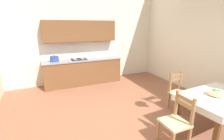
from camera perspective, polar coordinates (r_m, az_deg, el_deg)
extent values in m
cube|color=#935B42|center=(3.81, 4.22, -17.77)|extent=(6.11, 6.55, 0.10)
cube|color=silver|center=(6.02, -9.42, 15.34)|extent=(6.11, 0.12, 4.06)
cube|color=silver|center=(5.15, 34.49, 12.86)|extent=(0.12, 6.55, 4.06)
cube|color=brown|center=(5.83, -10.18, -0.67)|extent=(2.66, 0.60, 0.86)
cube|color=gray|center=(5.71, -10.37, 3.64)|extent=(2.69, 0.63, 0.04)
cube|color=white|center=(5.96, -11.20, 6.96)|extent=(2.66, 0.01, 0.55)
cube|color=brown|center=(5.73, -11.19, 13.42)|extent=(2.45, 0.34, 0.70)
cube|color=black|center=(5.70, -9.34, -5.09)|extent=(2.62, 0.02, 0.09)
cylinder|color=silver|center=(5.88, -4.71, 4.33)|extent=(0.34, 0.34, 0.02)
cylinder|color=silver|center=(5.99, -5.18, 5.65)|extent=(0.02, 0.02, 0.22)
cube|color=black|center=(5.69, -11.71, 3.79)|extent=(0.52, 0.42, 0.01)
cylinder|color=silver|center=(5.57, -12.80, 3.59)|extent=(0.11, 0.11, 0.01)
cylinder|color=silver|center=(5.62, -10.20, 3.84)|extent=(0.11, 0.11, 0.01)
cylinder|color=silver|center=(5.76, -13.19, 3.96)|extent=(0.11, 0.11, 0.01)
cylinder|color=silver|center=(5.81, -10.67, 4.20)|extent=(0.11, 0.11, 0.01)
cylinder|color=#2D4C9E|center=(5.55, -19.78, 3.62)|extent=(0.28, 0.28, 0.15)
cylinder|color=#2D4C9E|center=(5.54, -19.86, 4.48)|extent=(0.29, 0.29, 0.02)
sphere|color=black|center=(5.53, -19.88, 4.73)|extent=(0.04, 0.04, 0.04)
cube|color=brown|center=(3.71, 33.65, -7.74)|extent=(1.45, 0.99, 0.02)
cube|color=brown|center=(3.21, 33.02, -18.79)|extent=(0.07, 0.07, 0.73)
cube|color=brown|center=(3.56, 21.97, -13.77)|extent=(0.07, 0.07, 0.73)
cube|color=brown|center=(4.53, 32.64, -8.73)|extent=(0.07, 0.07, 0.73)
cube|color=silver|center=(3.70, 33.68, -7.55)|extent=(1.51, 1.06, 0.00)
cube|color=silver|center=(3.95, 27.54, -6.29)|extent=(1.45, 0.11, 0.12)
cube|color=silver|center=(3.15, 26.91, -11.69)|extent=(0.07, 0.95, 0.12)
cube|color=#D1BC89|center=(3.09, 21.31, -17.07)|extent=(0.43, 0.43, 0.04)
cube|color=#A3754C|center=(3.21, 16.09, -19.96)|extent=(0.04, 0.04, 0.41)
cube|color=#A3754C|center=(3.09, 26.30, -16.92)|extent=(0.04, 0.04, 0.93)
cube|color=#A3754C|center=(3.29, 21.50, -14.24)|extent=(0.04, 0.04, 0.93)
cube|color=#A3754C|center=(3.02, 24.60, -9.34)|extent=(0.03, 0.32, 0.07)
cube|color=#A3754C|center=(3.06, 24.38, -11.14)|extent=(0.03, 0.32, 0.07)
cube|color=#D1BC89|center=(4.31, 23.09, -7.68)|extent=(0.45, 0.45, 0.04)
cube|color=#A3754C|center=(4.44, 26.09, -10.55)|extent=(0.05, 0.05, 0.41)
cube|color=#A3754C|center=(4.17, 23.10, -11.88)|extent=(0.05, 0.05, 0.41)
cube|color=#A3754C|center=(4.53, 22.83, -6.04)|extent=(0.05, 0.05, 0.93)
cube|color=#A3754C|center=(4.27, 19.73, -7.03)|extent=(0.05, 0.05, 0.93)
cube|color=#A3754C|center=(4.28, 21.83, -1.81)|extent=(0.32, 0.05, 0.07)
cube|color=#A3754C|center=(4.31, 21.69, -3.15)|extent=(0.32, 0.05, 0.07)
cylinder|color=beige|center=(3.66, 32.96, -7.44)|extent=(0.17, 0.17, 0.02)
cylinder|color=beige|center=(3.65, 33.07, -6.76)|extent=(0.30, 0.30, 0.07)
sphere|color=#4C8E3D|center=(3.61, 32.51, -6.72)|extent=(0.09, 0.09, 0.09)
sphere|color=#4C8E3D|center=(3.68, 33.82, -6.57)|extent=(0.08, 0.08, 0.08)
sphere|color=#4C8E3D|center=(3.66, 32.71, -6.39)|extent=(0.10, 0.10, 0.10)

